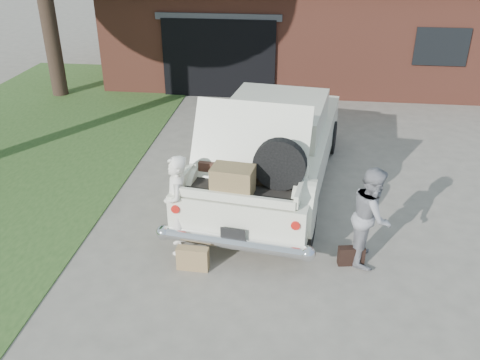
# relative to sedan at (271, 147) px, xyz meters

# --- Properties ---
(ground) EXTENTS (90.00, 90.00, 0.00)m
(ground) POSITION_rel_sedan_xyz_m (-0.35, -2.57, -0.82)
(ground) COLOR gray
(ground) RESTS_ON ground
(house) EXTENTS (12.80, 7.80, 3.30)m
(house) POSITION_rel_sedan_xyz_m (0.64, 8.91, 0.85)
(house) COLOR brown
(house) RESTS_ON ground
(sedan) EXTENTS (2.85, 5.78, 2.16)m
(sedan) POSITION_rel_sedan_xyz_m (0.00, 0.00, 0.00)
(sedan) COLOR silver
(sedan) RESTS_ON ground
(woman_left) EXTENTS (0.52, 0.66, 1.59)m
(woman_left) POSITION_rel_sedan_xyz_m (-1.26, -2.31, -0.02)
(woman_left) COLOR white
(woman_left) RESTS_ON ground
(woman_right) EXTENTS (0.64, 0.79, 1.53)m
(woman_right) POSITION_rel_sedan_xyz_m (1.61, -2.21, -0.05)
(woman_right) COLOR gray
(woman_right) RESTS_ON ground
(suitcase_left) EXTENTS (0.48, 0.17, 0.36)m
(suitcase_left) POSITION_rel_sedan_xyz_m (-0.95, -2.78, -0.64)
(suitcase_left) COLOR #9A7B4E
(suitcase_left) RESTS_ON ground
(suitcase_right) EXTENTS (0.40, 0.19, 0.30)m
(suitcase_right) POSITION_rel_sedan_xyz_m (1.38, -2.38, -0.67)
(suitcase_right) COLOR black
(suitcase_right) RESTS_ON ground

